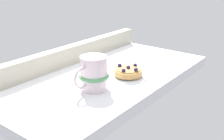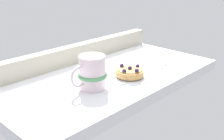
# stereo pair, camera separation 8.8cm
# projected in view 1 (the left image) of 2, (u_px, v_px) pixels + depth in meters

# --- Properties ---
(ground_plane) EXTENTS (0.81, 0.40, 0.04)m
(ground_plane) POSITION_uv_depth(u_px,v_px,m) (106.00, 80.00, 0.97)
(ground_plane) COLOR white
(window_rail_back) EXTENTS (0.80, 0.04, 0.07)m
(window_rail_back) POSITION_uv_depth(u_px,v_px,m) (69.00, 55.00, 1.06)
(window_rail_back) COLOR #B2AD99
(window_rail_back) RESTS_ON ground_plane
(dessert_plate) EXTENTS (0.13, 0.13, 0.01)m
(dessert_plate) POSITION_uv_depth(u_px,v_px,m) (128.00, 76.00, 0.94)
(dessert_plate) COLOR silver
(dessert_plate) RESTS_ON ground_plane
(raspberry_tart) EXTENTS (0.09, 0.09, 0.03)m
(raspberry_tart) POSITION_uv_depth(u_px,v_px,m) (128.00, 71.00, 0.94)
(raspberry_tart) COLOR tan
(raspberry_tart) RESTS_ON dessert_plate
(coffee_mug) EXTENTS (0.13, 0.09, 0.10)m
(coffee_mug) POSITION_uv_depth(u_px,v_px,m) (93.00, 74.00, 0.83)
(coffee_mug) COLOR silver
(coffee_mug) RESTS_ON ground_plane
(dessert_fork) EXTENTS (0.18, 0.03, 0.01)m
(dessert_fork) POSITION_uv_depth(u_px,v_px,m) (165.00, 62.00, 1.09)
(dessert_fork) COLOR silver
(dessert_fork) RESTS_ON ground_plane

